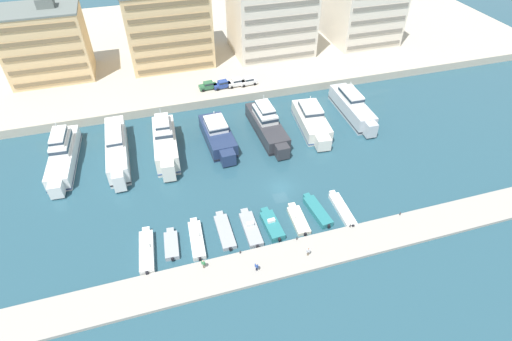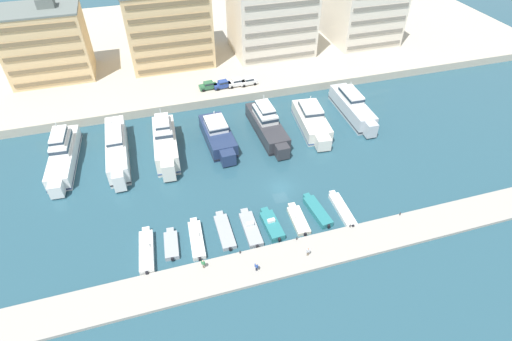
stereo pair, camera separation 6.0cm
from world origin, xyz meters
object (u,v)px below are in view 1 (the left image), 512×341
yacht_ivory_mid_left (165,142)px  motorboat_grey_left (171,245)px  motorboat_cream_mid_right (298,219)px  pedestrian_near_edge (308,251)px  yacht_charcoal_center (267,124)px  car_white_mid_left (236,82)px  yacht_silver_mid_right (352,107)px  motorboat_grey_center (251,228)px  motorboat_white_far_right (342,209)px  pedestrian_far_side (257,266)px  yacht_white_left (117,149)px  motorboat_white_far_left (147,251)px  car_green_far_left (208,85)px  car_blue_left (222,84)px  motorboat_white_mid_left (197,239)px  motorboat_teal_center_right (272,225)px  yacht_navy_center_left (218,135)px  motorboat_grey_center_left (225,231)px  car_white_center_left (248,81)px  motorboat_teal_right (317,211)px  pedestrian_mid_deck (203,263)px  yacht_white_far_left (63,154)px  yacht_ivory_center_right (312,120)px

yacht_ivory_mid_left → motorboat_grey_left: yacht_ivory_mid_left is taller
motorboat_cream_mid_right → pedestrian_near_edge: bearing=-100.2°
yacht_charcoal_center → car_white_mid_left: 17.57m
yacht_silver_mid_right → yacht_ivory_mid_left: bearing=-177.0°
motorboat_grey_center → motorboat_white_far_right: bearing=-1.1°
motorboat_grey_center → pedestrian_far_side: (-1.39, -7.91, 1.06)m
yacht_white_left → motorboat_white_far_left: size_ratio=2.32×
yacht_white_left → car_green_far_left: 27.49m
motorboat_white_far_left → car_blue_left: (21.24, 41.78, 2.40)m
yacht_silver_mid_right → motorboat_white_mid_left: bearing=-146.9°
car_blue_left → motorboat_teal_center_right: bearing=-92.5°
yacht_ivory_mid_left → yacht_navy_center_left: bearing=3.0°
yacht_charcoal_center → motorboat_white_far_left: size_ratio=2.13×
pedestrian_near_edge → motorboat_grey_center_left: bearing=142.4°
motorboat_grey_center → yacht_white_left: bearing=127.9°
motorboat_grey_center → car_green_far_left: 42.36m
motorboat_white_far_left → pedestrian_near_edge: 23.85m
motorboat_white_mid_left → pedestrian_far_side: bearing=-48.6°
motorboat_grey_left → motorboat_white_far_left: bearing=-176.3°
motorboat_white_far_left → car_white_center_left: (27.44, 41.57, 2.40)m
yacht_charcoal_center → car_white_center_left: 17.32m
yacht_ivory_mid_left → motorboat_teal_right: size_ratio=2.20×
car_white_mid_left → motorboat_cream_mid_right: bearing=-91.0°
yacht_charcoal_center → motorboat_grey_center_left: size_ratio=2.30×
motorboat_white_far_left → car_white_center_left: size_ratio=2.06×
yacht_white_left → motorboat_white_far_left: bearing=-82.8°
motorboat_grey_center → motorboat_grey_left: bearing=178.7°
motorboat_white_far_left → pedestrian_mid_deck: 9.32m
motorboat_grey_center_left → pedestrian_near_edge: pedestrian_near_edge is taller
pedestrian_far_side → motorboat_grey_left: bearing=143.2°
yacht_ivory_mid_left → motorboat_grey_center_left: (6.13, -22.79, -2.24)m
yacht_white_far_left → car_white_center_left: (40.29, 15.70, 0.84)m
yacht_white_left → motorboat_grey_left: yacht_white_left is taller
motorboat_grey_center_left → motorboat_teal_right: size_ratio=1.02×
yacht_ivory_center_right → car_white_center_left: yacht_ivory_center_right is taller
yacht_navy_center_left → yacht_ivory_mid_left: bearing=-177.0°
motorboat_white_far_left → car_green_far_left: bearing=67.0°
motorboat_white_far_right → pedestrian_near_edge: (-9.05, -7.22, 1.12)m
yacht_white_left → yacht_charcoal_center: 29.63m
motorboat_cream_mid_right → pedestrian_mid_deck: 17.07m
motorboat_teal_right → car_white_mid_left: bearing=94.0°
motorboat_teal_center_right → car_blue_left: 42.33m
motorboat_white_far_left → motorboat_teal_center_right: motorboat_teal_center_right is taller
yacht_white_left → yacht_ivory_center_right: (39.14, -1.14, -0.32)m
motorboat_white_far_left → motorboat_cream_mid_right: (23.88, -0.44, -0.17)m
motorboat_white_far_left → pedestrian_mid_deck: (7.57, -5.36, 0.96)m
motorboat_cream_mid_right → motorboat_white_far_left: bearing=178.9°
yacht_silver_mid_right → yacht_white_left: bearing=-178.9°
motorboat_teal_right → car_white_mid_left: (-2.89, 41.40, 2.45)m
yacht_ivory_mid_left → motorboat_white_mid_left: bearing=-86.0°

